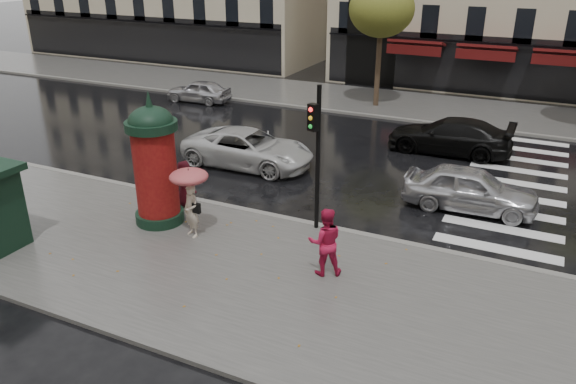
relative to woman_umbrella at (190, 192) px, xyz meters
The scene contains 16 objects.
ground 2.87m from the woman_umbrella, 17.09° to the right, with size 160.00×160.00×0.00m, color black.
near_sidewalk 3.00m from the woman_umbrella, 27.65° to the right, with size 90.00×7.00×0.12m, color #474744.
far_sidewalk 18.50m from the woman_umbrella, 82.80° to the left, with size 90.00×6.00×0.12m, color #474744.
near_kerb 3.57m from the woman_umbrella, 44.75° to the left, with size 90.00×0.25×0.14m, color slate.
far_kerb 15.53m from the woman_umbrella, 81.41° to the left, with size 90.00×0.25×0.14m, color slate.
zebra_crossing 12.27m from the woman_umbrella, 46.93° to the left, with size 3.60×11.75×0.01m, color silver.
tree_far_left 17.67m from the woman_umbrella, 88.97° to the left, with size 3.40×3.40×6.64m.
woman_umbrella is the anchor object (origin of this frame).
woman_red 4.39m from the woman_umbrella, ahead, with size 0.90×0.70×1.86m, color #BD1740.
man_burgundy 2.30m from the woman_umbrella, 130.14° to the left, with size 0.77×0.50×1.58m, color #4B0F19.
morris_column 1.65m from the woman_umbrella, 165.33° to the left, with size 1.55×1.55×4.17m.
traffic_light 3.90m from the woman_umbrella, 32.97° to the left, with size 0.33×0.44×4.43m.
car_silver 9.18m from the woman_umbrella, 38.99° to the left, with size 1.75×4.34×1.48m, color #BABBC0.
car_white 6.45m from the woman_umbrella, 104.04° to the left, with size 2.43×5.28×1.47m, color silver.
car_black 12.54m from the woman_umbrella, 64.48° to the left, with size 2.09×5.15×1.49m, color black.
car_far_silver 16.84m from the woman_umbrella, 123.06° to the left, with size 1.49×3.70×1.26m, color #BBBAC0.
Camera 1 is at (6.67, -11.56, 7.96)m, focal length 35.00 mm.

